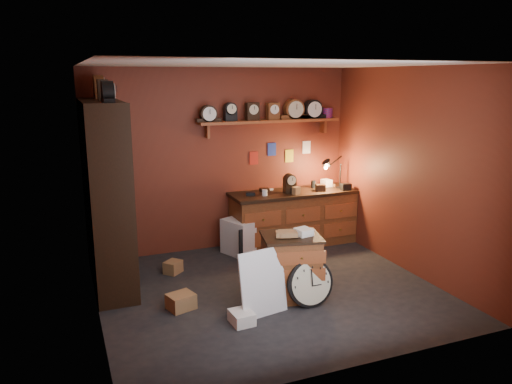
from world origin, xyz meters
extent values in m
plane|color=black|center=(0.00, 0.00, 0.00)|extent=(4.00, 4.00, 0.00)
cube|color=maroon|center=(0.00, 1.80, 1.35)|extent=(4.00, 0.02, 2.70)
cube|color=maroon|center=(0.00, -1.80, 1.35)|extent=(4.00, 0.02, 2.70)
cube|color=maroon|center=(-2.00, 0.00, 1.35)|extent=(0.02, 3.60, 2.70)
cube|color=maroon|center=(2.00, 0.00, 1.35)|extent=(0.02, 3.60, 2.70)
cube|color=beige|center=(0.00, 0.00, 2.70)|extent=(4.00, 3.60, 0.02)
cube|color=#954520|center=(0.70, 1.65, 1.92)|extent=(2.20, 0.30, 0.04)
cube|color=#954520|center=(-0.25, 1.72, 1.80)|extent=(0.04, 0.16, 0.20)
cube|color=#954520|center=(1.65, 1.72, 1.80)|extent=(0.04, 0.16, 0.20)
cylinder|color=#B21419|center=(1.68, 1.65, 2.02)|extent=(0.16, 0.16, 0.15)
cube|color=#9E1C13|center=(0.15, 1.79, 1.35)|extent=(0.14, 0.01, 0.20)
cube|color=navy|center=(0.45, 1.79, 1.47)|extent=(0.14, 0.01, 0.20)
cube|color=gold|center=(0.75, 1.79, 1.35)|extent=(0.14, 0.01, 0.20)
cube|color=silver|center=(1.05, 1.79, 1.47)|extent=(0.14, 0.01, 0.20)
cube|color=black|center=(-1.98, 0.98, 1.15)|extent=(0.03, 1.60, 2.30)
cube|color=black|center=(-1.75, 0.20, 1.15)|extent=(0.45, 0.03, 2.30)
cube|color=black|center=(-1.75, 1.76, 1.15)|extent=(0.45, 0.03, 2.30)
cube|color=black|center=(-1.75, 0.98, 0.05)|extent=(0.43, 1.54, 0.03)
cube|color=black|center=(-1.75, 0.98, 0.55)|extent=(0.43, 1.54, 0.03)
cube|color=black|center=(-1.75, 0.98, 1.00)|extent=(0.43, 1.54, 0.03)
cube|color=black|center=(-1.75, 0.98, 1.45)|extent=(0.43, 1.54, 0.03)
cube|color=black|center=(-1.75, 0.98, 1.90)|extent=(0.43, 1.54, 0.03)
cube|color=black|center=(-1.75, 0.98, 2.28)|extent=(0.43, 1.54, 0.03)
cube|color=brown|center=(1.05, 1.48, 0.40)|extent=(1.94, 0.60, 0.80)
cube|color=black|center=(1.05, 1.48, 0.82)|extent=(2.00, 0.66, 0.05)
cube|color=#954520|center=(1.05, 1.18, 0.40)|extent=(1.86, 0.02, 0.52)
cylinder|color=black|center=(1.82, 1.43, 0.86)|extent=(0.12, 0.12, 0.02)
cylinder|color=black|center=(1.82, 1.43, 1.05)|extent=(0.02, 0.02, 0.38)
cylinder|color=black|center=(1.70, 1.40, 1.29)|extent=(0.27, 0.09, 0.14)
cone|color=black|center=(1.56, 1.37, 1.25)|extent=(0.18, 0.14, 0.18)
cube|color=brown|center=(0.17, -0.24, 0.37)|extent=(0.73, 0.65, 0.74)
cube|color=black|center=(0.17, -0.24, 0.75)|extent=(0.78, 0.70, 0.03)
cube|color=#954520|center=(0.17, -0.51, 0.37)|extent=(0.56, 0.14, 0.63)
cylinder|color=black|center=(0.27, -0.54, 0.27)|extent=(0.56, 0.17, 0.56)
cylinder|color=beige|center=(0.27, -0.57, 0.28)|extent=(0.49, 0.11, 0.48)
cube|color=black|center=(0.27, -0.58, 0.36)|extent=(0.01, 0.04, 0.18)
cube|color=black|center=(0.34, -0.58, 0.25)|extent=(0.13, 0.01, 0.01)
cube|color=silver|center=(-0.30, -0.53, 0.00)|extent=(0.58, 0.26, 0.74)
cube|color=silver|center=(0.18, 1.40, 0.26)|extent=(0.65, 0.65, 0.52)
cube|color=black|center=(0.18, 1.14, 0.26)|extent=(0.40, 0.18, 0.42)
cube|color=#996C42|center=(-1.12, -0.08, 0.09)|extent=(0.34, 0.31, 0.18)
cube|color=white|center=(-0.60, -0.65, 0.07)|extent=(0.24, 0.28, 0.13)
cube|color=#996C42|center=(-0.97, 1.00, 0.08)|extent=(0.28, 0.28, 0.16)
camera|label=1|loc=(-2.26, -5.23, 2.57)|focal=35.00mm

